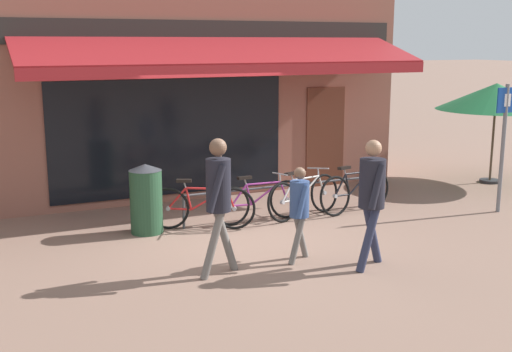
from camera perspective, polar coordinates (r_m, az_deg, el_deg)
The scene contains 13 objects.
ground_plane at distance 10.09m, azimuth -1.11°, elevation -5.57°, with size 160.00×160.00×0.00m, color #846656.
shop_front at distance 13.83m, azimuth -5.99°, elevation 11.34°, with size 8.25×4.56×5.84m.
bike_rack_rail at distance 11.21m, azimuth 2.05°, elevation -1.28°, with size 3.60×0.04×0.57m.
bicycle_red at distance 10.52m, azimuth -4.92°, elevation -2.75°, with size 1.64×0.82×0.84m.
bicycle_purple at distance 10.93m, azimuth 0.31°, elevation -2.22°, with size 1.73×0.52×0.83m.
bicycle_silver at distance 11.27m, azimuth 4.26°, elevation -1.78°, with size 1.70×0.74×0.85m.
bicycle_black at distance 11.71m, azimuth 8.82°, elevation -1.30°, with size 1.72×0.62×0.87m.
pedestrian_adult at distance 8.29m, azimuth -3.37°, elevation -1.30°, with size 0.61×0.54×1.83m.
pedestrian_child at distance 8.90m, azimuth 3.88°, elevation -2.50°, with size 0.44×0.49×1.35m.
pedestrian_second_adult at distance 8.71m, azimuth 10.26°, elevation -1.24°, with size 0.58×0.61×1.77m.
litter_bin at distance 10.40m, azimuth -9.74°, elevation -1.98°, with size 0.53×0.53×1.13m.
parking_sign at distance 12.18m, azimuth 21.18°, elevation 3.46°, with size 0.44×0.07×2.30m.
cafe_parasol at distance 14.72m, azimuth 20.56°, elevation 6.61°, with size 2.52×2.52×2.16m.
Camera 1 is at (-3.83, -8.84, 3.01)m, focal length 45.00 mm.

